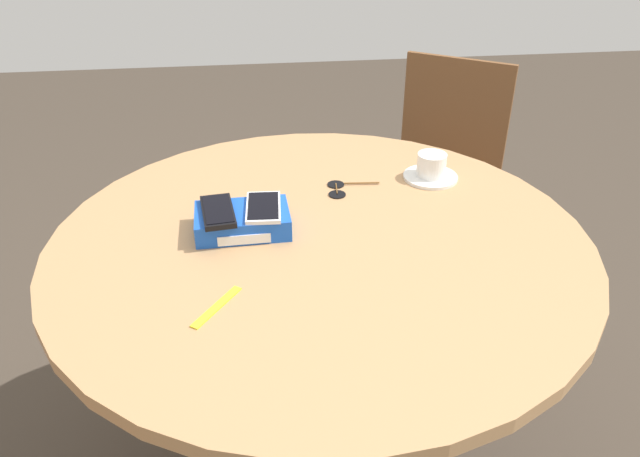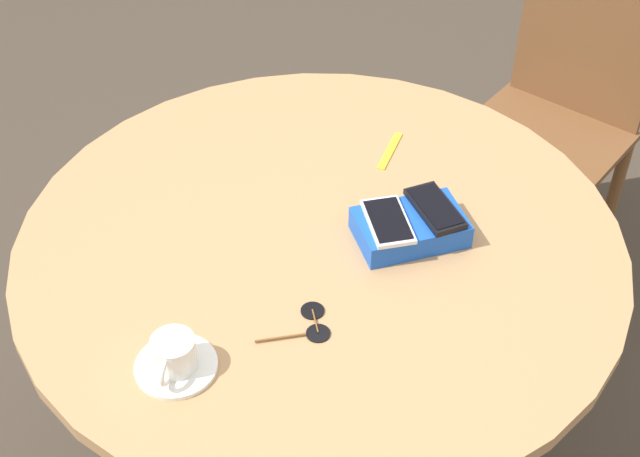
# 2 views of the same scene
# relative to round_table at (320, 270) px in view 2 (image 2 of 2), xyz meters

# --- Properties ---
(round_table) EXTENTS (1.15, 1.15, 0.78)m
(round_table) POSITION_rel_round_table_xyz_m (0.00, 0.00, 0.00)
(round_table) COLOR #2D2D2D
(round_table) RESTS_ON ground_plane
(phone_box) EXTENTS (0.20, 0.13, 0.05)m
(phone_box) POSITION_rel_round_table_xyz_m (-0.16, 0.05, 0.11)
(phone_box) COLOR blue
(phone_box) RESTS_ON round_table
(phone_black) EXTENTS (0.08, 0.14, 0.01)m
(phone_black) POSITION_rel_round_table_xyz_m (-0.21, 0.04, 0.14)
(phone_black) COLOR black
(phone_black) RESTS_ON phone_box
(phone_white) EXTENTS (0.08, 0.14, 0.01)m
(phone_white) POSITION_rel_round_table_xyz_m (-0.12, 0.05, 0.14)
(phone_white) COLOR silver
(phone_white) RESTS_ON phone_box
(saucer) EXTENTS (0.14, 0.14, 0.01)m
(saucer) POSITION_rel_round_table_xyz_m (0.31, 0.24, 0.09)
(saucer) COLOR white
(saucer) RESTS_ON round_table
(coffee_cup) EXTENTS (0.07, 0.10, 0.06)m
(coffee_cup) POSITION_rel_round_table_xyz_m (0.31, 0.25, 0.13)
(coffee_cup) COLOR white
(coffee_cup) RESTS_ON saucer
(lanyard_strap) EXTENTS (0.09, 0.12, 0.00)m
(lanyard_strap) POSITION_rel_round_table_xyz_m (-0.21, -0.22, 0.09)
(lanyard_strap) COLOR yellow
(lanyard_strap) RESTS_ON round_table
(sunglasses) EXTENTS (0.13, 0.09, 0.01)m
(sunglasses) POSITION_rel_round_table_xyz_m (0.07, 0.21, 0.09)
(sunglasses) COLOR black
(sunglasses) RESTS_ON round_table
(chair_far_side) EXTENTS (0.58, 0.58, 0.87)m
(chair_far_side) POSITION_rel_round_table_xyz_m (-0.84, -0.60, -0.23)
(chair_far_side) COLOR brown
(chair_far_side) RESTS_ON ground_plane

